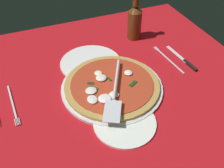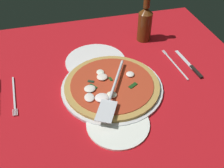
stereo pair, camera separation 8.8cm
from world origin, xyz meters
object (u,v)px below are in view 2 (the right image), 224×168
(dinner_plate_left, at_px, (118,124))
(place_setting_far, at_px, (5,95))
(pizza_server, at_px, (113,91))
(dinner_plate_right, at_px, (96,61))
(place_setting_near, at_px, (183,66))
(pizza, at_px, (111,85))
(beer_bottle, at_px, (145,23))

(dinner_plate_left, bearing_deg, place_setting_far, 56.91)
(dinner_plate_left, relative_size, pizza_server, 0.70)
(dinner_plate_right, distance_m, place_setting_near, 0.36)
(dinner_plate_left, bearing_deg, place_setting_near, -56.45)
(pizza, xyz_separation_m, place_setting_near, (0.06, -0.32, -0.02))
(place_setting_near, bearing_deg, place_setting_far, 85.08)
(dinner_plate_right, distance_m, pizza, 0.18)
(place_setting_far, relative_size, beer_bottle, 0.94)
(pizza_server, relative_size, place_setting_near, 1.28)
(pizza, bearing_deg, place_setting_near, -79.79)
(place_setting_far, distance_m, beer_bottle, 0.65)
(pizza_server, height_order, beer_bottle, beer_bottle)
(dinner_plate_left, xyz_separation_m, place_setting_near, (0.22, -0.34, -0.00))
(place_setting_near, xyz_separation_m, beer_bottle, (0.23, 0.09, 0.09))
(pizza, distance_m, place_setting_far, 0.38)
(dinner_plate_right, xyz_separation_m, place_setting_far, (-0.11, 0.36, -0.00))
(pizza, distance_m, pizza_server, 0.06)
(dinner_plate_right, relative_size, beer_bottle, 1.12)
(dinner_plate_right, bearing_deg, dinner_plate_left, -179.83)
(pizza, bearing_deg, place_setting_far, 80.30)
(pizza_server, height_order, place_setting_near, pizza_server)
(place_setting_far, height_order, beer_bottle, beer_bottle)
(place_setting_near, bearing_deg, dinner_plate_left, 119.27)
(dinner_plate_left, height_order, dinner_plate_right, same)
(pizza_server, bearing_deg, place_setting_near, 136.79)
(dinner_plate_left, height_order, pizza, pizza)
(dinner_plate_right, bearing_deg, beer_bottle, -65.55)
(place_setting_near, bearing_deg, pizza, 95.93)
(place_setting_far, bearing_deg, pizza_server, 67.92)
(dinner_plate_right, relative_size, place_setting_near, 1.11)
(pizza, height_order, beer_bottle, beer_bottle)
(pizza, xyz_separation_m, pizza_server, (-0.06, 0.01, 0.02))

